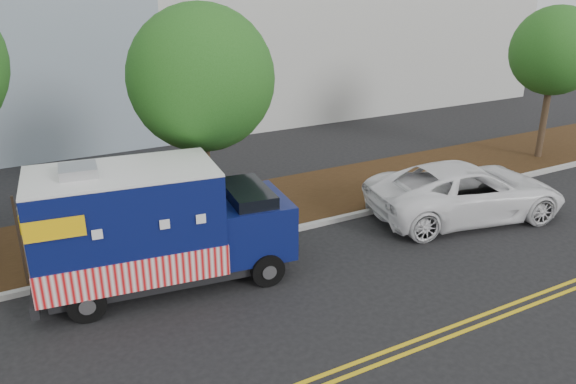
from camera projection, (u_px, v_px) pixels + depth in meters
ground at (237, 271)px, 14.30m from camera, size 120.00×120.00×0.00m
curb at (217, 247)px, 15.42m from camera, size 120.00×0.18×0.15m
mulch_strip at (191, 220)px, 17.13m from camera, size 120.00×4.00×0.15m
centerline_near at (333, 371)px, 10.65m from camera, size 120.00×0.10×0.01m
centerline_far at (340, 379)px, 10.45m from camera, size 120.00×0.10×0.01m
tree_b at (201, 79)px, 15.10m from camera, size 3.98×3.98×6.46m
tree_d at (555, 51)px, 21.51m from camera, size 3.39×3.39×6.08m
sign_post at (20, 244)px, 13.07m from camera, size 0.06×0.06×2.40m
food_truck at (151, 230)px, 13.17m from camera, size 6.33×3.01×3.21m
white_car at (466, 191)px, 17.29m from camera, size 6.58×4.03×1.71m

